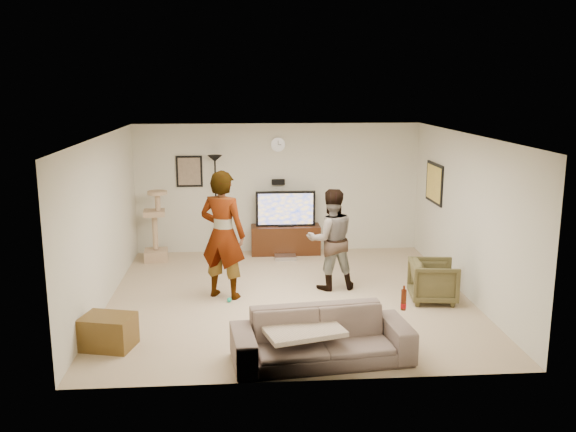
{
  "coord_description": "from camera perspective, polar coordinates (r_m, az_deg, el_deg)",
  "views": [
    {
      "loc": [
        -0.7,
        -9.02,
        3.25
      ],
      "look_at": [
        -0.0,
        0.2,
        1.25
      ],
      "focal_mm": 38.32,
      "sensor_mm": 36.0,
      "label": 1
    }
  ],
  "objects": [
    {
      "name": "side_table",
      "position": [
        8.13,
        -16.35,
        -10.26
      ],
      "size": [
        0.72,
        0.61,
        0.42
      ],
      "primitive_type": "cube",
      "rotation": [
        0.0,
        0.0,
        -0.25
      ],
      "color": "#553C18",
      "rests_on": "floor"
    },
    {
      "name": "wall_clock",
      "position": [
        11.81,
        -0.93,
        6.65
      ],
      "size": [
        0.26,
        0.04,
        0.26
      ],
      "primitive_type": "cylinder",
      "rotation": [
        1.57,
        0.0,
        0.0
      ],
      "color": "white",
      "rests_on": "wall_back"
    },
    {
      "name": "floor_lamp",
      "position": [
        11.8,
        -6.7,
        0.96
      ],
      "size": [
        0.32,
        0.32,
        1.92
      ],
      "primitive_type": "cylinder",
      "color": "black",
      "rests_on": "floor"
    },
    {
      "name": "beer_bottle",
      "position": [
        7.45,
        10.68,
        -7.66
      ],
      "size": [
        0.06,
        0.06,
        0.25
      ],
      "primitive_type": "cylinder",
      "color": "#5C1C08",
      "rests_on": "sofa"
    },
    {
      "name": "wall_right",
      "position": [
        9.86,
        16.24,
        0.04
      ],
      "size": [
        0.04,
        5.5,
        2.5
      ],
      "primitive_type": "cube",
      "color": "silver",
      "rests_on": "floor"
    },
    {
      "name": "tv_screen",
      "position": [
        11.74,
        -0.22,
        0.65
      ],
      "size": [
        1.05,
        0.01,
        0.6
      ],
      "primitive_type": "cube",
      "color": "gold",
      "rests_on": "tv"
    },
    {
      "name": "tv",
      "position": [
        11.79,
        -0.23,
        0.69
      ],
      "size": [
        1.14,
        0.08,
        0.68
      ],
      "primitive_type": "cube",
      "color": "black",
      "rests_on": "tv_stand"
    },
    {
      "name": "armchair",
      "position": [
        9.61,
        13.33,
        -5.89
      ],
      "size": [
        0.77,
        0.75,
        0.63
      ],
      "primitive_type": "imported",
      "rotation": [
        0.0,
        0.0,
        1.45
      ],
      "color": "#4D4627",
      "rests_on": "floor"
    },
    {
      "name": "tv_stand",
      "position": [
        11.93,
        -0.23,
        -2.2
      ],
      "size": [
        1.33,
        0.45,
        0.55
      ],
      "primitive_type": "cube",
      "color": "#33180A",
      "rests_on": "floor"
    },
    {
      "name": "person_right",
      "position": [
        9.81,
        4.0,
        -2.17
      ],
      "size": [
        0.86,
        0.71,
        1.63
      ],
      "primitive_type": "imported",
      "rotation": [
        0.0,
        0.0,
        3.27
      ],
      "color": "#44589E",
      "rests_on": "floor"
    },
    {
      "name": "ceiling",
      "position": [
        9.07,
        0.1,
        7.56
      ],
      "size": [
        5.5,
        5.5,
        0.02
      ],
      "primitive_type": "cube",
      "color": "silver",
      "rests_on": "wall_back"
    },
    {
      "name": "console_box",
      "position": [
        11.61,
        -0.24,
        -3.84
      ],
      "size": [
        0.4,
        0.3,
        0.07
      ],
      "primitive_type": "cube",
      "color": "#BBBBC4",
      "rests_on": "floor"
    },
    {
      "name": "wall_front",
      "position": [
        6.61,
        1.95,
        -5.37
      ],
      "size": [
        5.5,
        0.04,
        2.5
      ],
      "primitive_type": "cube",
      "color": "silver",
      "rests_on": "floor"
    },
    {
      "name": "toy_ball",
      "position": [
        9.43,
        -5.47,
        -7.75
      ],
      "size": [
        0.07,
        0.07,
        0.07
      ],
      "primitive_type": "sphere",
      "color": "#17B08B",
      "rests_on": "floor"
    },
    {
      "name": "wall_back",
      "position": [
        11.95,
        -0.93,
        2.6
      ],
      "size": [
        5.5,
        0.04,
        2.5
      ],
      "primitive_type": "cube",
      "color": "silver",
      "rests_on": "floor"
    },
    {
      "name": "picture_right",
      "position": [
        11.29,
        13.41,
        2.99
      ],
      "size": [
        0.03,
        0.78,
        0.62
      ],
      "primitive_type": "cube",
      "color": "#E0BB4F",
      "rests_on": "wall_right"
    },
    {
      "name": "cat_tree",
      "position": [
        11.64,
        -12.26,
        -0.87
      ],
      "size": [
        0.47,
        0.47,
        1.33
      ],
      "primitive_type": "cube",
      "rotation": [
        0.0,
        0.0,
        0.1
      ],
      "color": "tan",
      "rests_on": "floor"
    },
    {
      "name": "picture_back",
      "position": [
        11.9,
        -9.14,
        4.11
      ],
      "size": [
        0.42,
        0.03,
        0.52
      ],
      "primitive_type": "cube",
      "color": "#7C6A58",
      "rests_on": "wall_back"
    },
    {
      "name": "floor",
      "position": [
        9.61,
        0.09,
        -7.59
      ],
      "size": [
        5.5,
        5.5,
        0.02
      ],
      "primitive_type": "cube",
      "color": "tan",
      "rests_on": "ground"
    },
    {
      "name": "wall_left",
      "position": [
        9.46,
        -16.75,
        -0.5
      ],
      "size": [
        0.04,
        5.5,
        2.5
      ],
      "primitive_type": "cube",
      "color": "silver",
      "rests_on": "floor"
    },
    {
      "name": "throw_blanket",
      "position": [
        7.36,
        1.28,
        -10.42
      ],
      "size": [
        1.05,
        0.92,
        0.06
      ],
      "primitive_type": "cube",
      "rotation": [
        0.0,
        0.0,
        0.27
      ],
      "color": "beige",
      "rests_on": "sofa"
    },
    {
      "name": "wall_speaker",
      "position": [
        11.87,
        -0.91,
        3.17
      ],
      "size": [
        0.25,
        0.1,
        0.1
      ],
      "primitive_type": "cube",
      "color": "black",
      "rests_on": "wall_back"
    },
    {
      "name": "person_left",
      "position": [
        9.4,
        -6.07,
        -1.74
      ],
      "size": [
        0.85,
        0.73,
        1.98
      ],
      "primitive_type": "imported",
      "rotation": [
        0.0,
        0.0,
        2.72
      ],
      "color": "#9E9E9E",
      "rests_on": "floor"
    },
    {
      "name": "sofa",
      "position": [
        7.42,
        3.13,
        -11.12
      ],
      "size": [
        2.19,
        1.06,
        0.62
      ],
      "primitive_type": "imported",
      "rotation": [
        0.0,
        0.0,
        0.11
      ],
      "color": "#6F5C55",
      "rests_on": "floor"
    }
  ]
}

